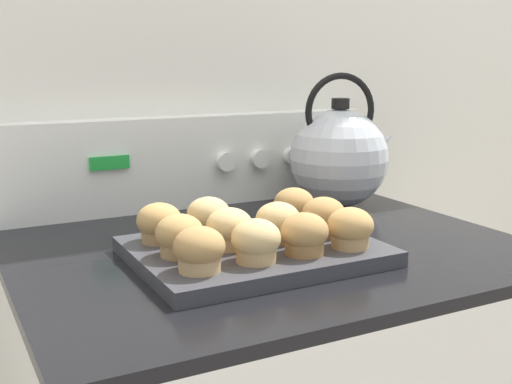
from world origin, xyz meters
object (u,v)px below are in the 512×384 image
at_px(muffin_r0_c1, 256,241).
at_px(muffin_r1_c0, 180,236).
at_px(muffin_pan, 254,251).
at_px(muffin_r1_c2, 278,222).
at_px(muffin_r2_c0, 159,223).
at_px(muffin_r0_c2, 304,235).
at_px(muffin_r1_c1, 229,229).
at_px(tea_kettle, 340,156).
at_px(muffin_r2_c3, 294,206).
at_px(muffin_r0_c0, 199,250).
at_px(muffin_r2_c1, 209,217).
at_px(muffin_r1_c3, 323,217).
at_px(muffin_r0_c3, 350,229).

bearing_deg(muffin_r0_c1, muffin_r1_c0, 138.29).
distance_m(muffin_pan, muffin_r0_c1, 0.09).
xyz_separation_m(muffin_r1_c2, muffin_r2_c0, (-0.16, 0.08, 0.00)).
height_order(muffin_pan, muffin_r0_c2, muffin_r0_c2).
height_order(muffin_r1_c0, muffin_r1_c1, same).
height_order(muffin_r0_c1, tea_kettle, tea_kettle).
bearing_deg(muffin_pan, muffin_r2_c3, 34.71).
relative_size(muffin_r2_c3, tea_kettle, 0.26).
xyz_separation_m(muffin_r0_c0, muffin_r2_c3, (0.23, 0.16, 0.00)).
bearing_deg(muffin_r1_c1, tea_kettle, 32.76).
distance_m(muffin_r1_c0, muffin_r1_c2, 0.16).
bearing_deg(muffin_r1_c1, muffin_r2_c3, 27.31).
distance_m(muffin_r2_c1, muffin_r2_c3, 0.15).
height_order(muffin_r0_c1, muffin_r2_c3, same).
relative_size(muffin_r0_c0, muffin_r1_c0, 1.00).
bearing_deg(tea_kettle, muffin_r0_c0, -144.90).
bearing_deg(muffin_r0_c0, muffin_r1_c1, 43.94).
height_order(muffin_r0_c1, muffin_r0_c2, same).
distance_m(muffin_r1_c3, muffin_r2_c3, 0.08).
bearing_deg(muffin_r2_c1, muffin_r1_c1, -91.56).
distance_m(muffin_r0_c1, muffin_r2_c0, 0.17).
relative_size(muffin_r0_c0, muffin_r1_c3, 1.00).
relative_size(muffin_r0_c3, muffin_r1_c3, 1.00).
relative_size(muffin_r0_c2, muffin_r1_c2, 1.00).
distance_m(muffin_r0_c3, muffin_r2_c3, 0.16).
bearing_deg(muffin_r1_c0, muffin_r0_c2, -24.97).
height_order(muffin_r1_c0, muffin_r1_c3, same).
xyz_separation_m(muffin_r0_c1, muffin_r2_c1, (-0.00, 0.15, 0.00)).
relative_size(muffin_r0_c0, muffin_r2_c0, 1.00).
relative_size(muffin_r1_c3, muffin_r2_c0, 1.00).
relative_size(muffin_r0_c0, tea_kettle, 0.26).
xyz_separation_m(muffin_r0_c2, muffin_r1_c3, (0.08, 0.07, 0.00)).
distance_m(muffin_r0_c0, muffin_r0_c2, 0.16).
bearing_deg(muffin_r0_c2, muffin_r1_c1, 136.52).
height_order(muffin_r0_c0, muffin_r0_c3, same).
height_order(muffin_pan, muffin_r0_c0, muffin_r0_c0).
bearing_deg(muffin_r2_c1, muffin_r1_c3, -27.80).
bearing_deg(tea_kettle, muffin_r1_c3, -129.56).
bearing_deg(muffin_r1_c2, muffin_r0_c3, -46.49).
bearing_deg(muffin_r1_c3, muffin_r0_c1, -155.07).
height_order(muffin_r0_c1, muffin_r1_c3, same).
xyz_separation_m(muffin_r1_c1, muffin_r1_c3, (0.16, -0.00, 0.00)).
xyz_separation_m(muffin_r0_c3, muffin_r1_c2, (-0.07, 0.08, 0.00)).
relative_size(muffin_r1_c0, tea_kettle, 0.26).
distance_m(muffin_r0_c1, tea_kettle, 0.45).
bearing_deg(muffin_r0_c2, muffin_r2_c0, 136.16).
bearing_deg(muffin_r1_c3, tea_kettle, 50.44).
height_order(muffin_pan, muffin_r2_c0, muffin_r2_c0).
bearing_deg(muffin_r1_c1, muffin_r0_c0, -136.06).
height_order(muffin_r2_c0, tea_kettle, tea_kettle).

